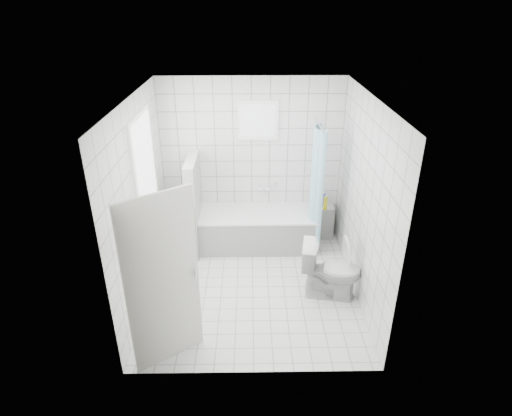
{
  "coord_description": "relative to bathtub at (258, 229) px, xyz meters",
  "views": [
    {
      "loc": [
        -0.03,
        -4.82,
        3.63
      ],
      "look_at": [
        0.05,
        0.35,
        1.05
      ],
      "focal_mm": 30.0,
      "sensor_mm": 36.0,
      "label": 1
    }
  ],
  "objects": [
    {
      "name": "ceiling",
      "position": [
        -0.1,
        -1.12,
        2.31
      ],
      "size": [
        3.0,
        3.0,
        0.0
      ],
      "primitive_type": "plane",
      "rotation": [
        3.14,
        0.0,
        0.0
      ],
      "color": "white",
      "rests_on": "ground"
    },
    {
      "name": "shower_curtain",
      "position": [
        0.85,
        -0.16,
        0.81
      ],
      "size": [
        0.14,
        0.48,
        1.78
      ],
      "primitive_type": null,
      "color": "#49ABD6",
      "rests_on": "curtain_rod"
    },
    {
      "name": "window_left",
      "position": [
        -1.45,
        -0.82,
        1.31
      ],
      "size": [
        0.01,
        0.9,
        1.4
      ],
      "primitive_type": "cube",
      "color": "white",
      "rests_on": "wall_left"
    },
    {
      "name": "wall_left",
      "position": [
        -1.5,
        -1.12,
        1.01
      ],
      "size": [
        0.02,
        3.0,
        2.6
      ],
      "primitive_type": "cube",
      "color": "white",
      "rests_on": "ground"
    },
    {
      "name": "window_back",
      "position": [
        0.0,
        0.33,
        1.66
      ],
      "size": [
        0.5,
        0.01,
        0.5
      ],
      "primitive_type": "cube",
      "color": "white",
      "rests_on": "wall_back"
    },
    {
      "name": "tub_faucet",
      "position": [
        0.1,
        0.33,
        0.56
      ],
      "size": [
        0.18,
        0.06,
        0.06
      ],
      "primitive_type": "cube",
      "color": "silver",
      "rests_on": "wall_back"
    },
    {
      "name": "sill_bottles",
      "position": [
        -1.4,
        -0.84,
        0.74
      ],
      "size": [
        0.19,
        0.72,
        0.33
      ],
      "color": "#FB617C",
      "rests_on": "window_sill"
    },
    {
      "name": "tiled_ledge",
      "position": [
        1.04,
        0.25,
        -0.02
      ],
      "size": [
        0.4,
        0.24,
        0.55
      ],
      "primitive_type": "cube",
      "color": "white",
      "rests_on": "ground"
    },
    {
      "name": "bathtub",
      "position": [
        0.0,
        0.0,
        0.0
      ],
      "size": [
        1.83,
        0.77,
        0.58
      ],
      "color": "white",
      "rests_on": "ground"
    },
    {
      "name": "partition_wall",
      "position": [
        -0.98,
        -0.05,
        0.46
      ],
      "size": [
        0.15,
        0.85,
        1.5
      ],
      "primitive_type": "cube",
      "color": "white",
      "rests_on": "ground"
    },
    {
      "name": "ledge_bottles",
      "position": [
        1.05,
        0.23,
        0.37
      ],
      "size": [
        0.15,
        0.19,
        0.22
      ],
      "color": "#2B1AD4",
      "rests_on": "tiled_ledge"
    },
    {
      "name": "window_sill",
      "position": [
        -1.41,
        -0.82,
        0.57
      ],
      "size": [
        0.18,
        1.02,
        0.08
      ],
      "primitive_type": "cube",
      "color": "white",
      "rests_on": "wall_left"
    },
    {
      "name": "wall_front",
      "position": [
        -0.1,
        -2.62,
        1.01
      ],
      "size": [
        2.8,
        0.02,
        2.6
      ],
      "primitive_type": "cube",
      "color": "white",
      "rests_on": "ground"
    },
    {
      "name": "ground",
      "position": [
        -0.1,
        -1.12,
        -0.29
      ],
      "size": [
        3.0,
        3.0,
        0.0
      ],
      "primitive_type": "plane",
      "color": "white",
      "rests_on": "ground"
    },
    {
      "name": "wall_right",
      "position": [
        1.3,
        -1.12,
        1.01
      ],
      "size": [
        0.02,
        3.0,
        2.6
      ],
      "primitive_type": "cube",
      "color": "white",
      "rests_on": "ground"
    },
    {
      "name": "wall_back",
      "position": [
        -0.1,
        0.38,
        1.01
      ],
      "size": [
        2.8,
        0.02,
        2.6
      ],
      "primitive_type": "cube",
      "color": "white",
      "rests_on": "ground"
    },
    {
      "name": "toilet",
      "position": [
        0.93,
        -1.31,
        0.1
      ],
      "size": [
        0.84,
        0.57,
        0.79
      ],
      "primitive_type": "imported",
      "rotation": [
        0.0,
        0.0,
        1.39
      ],
      "color": "silver",
      "rests_on": "ground"
    },
    {
      "name": "curtain_rod",
      "position": [
        0.85,
        -0.02,
        1.71
      ],
      "size": [
        0.02,
        0.8,
        0.02
      ],
      "primitive_type": "cylinder",
      "rotation": [
        1.57,
        0.0,
        0.0
      ],
      "color": "silver",
      "rests_on": "wall_back"
    },
    {
      "name": "door",
      "position": [
        -1.02,
        -2.37,
        0.71
      ],
      "size": [
        0.67,
        0.5,
        2.0
      ],
      "primitive_type": "cube",
      "rotation": [
        0.0,
        0.0,
        -0.95
      ],
      "color": "silver",
      "rests_on": "ground"
    }
  ]
}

